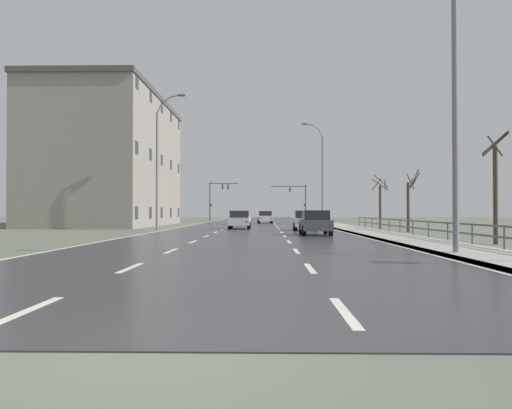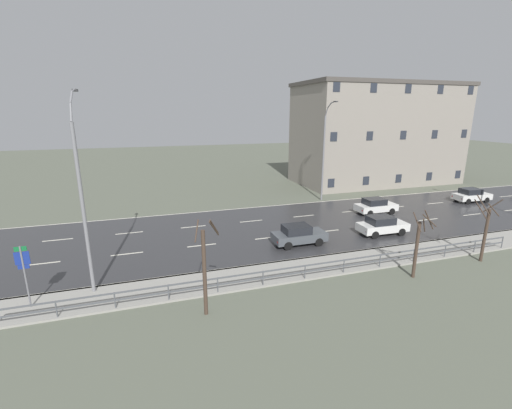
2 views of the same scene
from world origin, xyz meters
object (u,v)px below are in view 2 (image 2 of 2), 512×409
object	(u,v)px
street_lamp_left_bank	(324,153)
brick_building	(377,134)
car_near_left	(471,195)
car_near_right	(299,235)
street_lamp_foreground	(82,199)
car_far_right	(376,206)
car_mid_centre	(382,225)
highway_sign	(24,269)

from	to	relation	value
street_lamp_left_bank	brick_building	xyz separation A→B (m)	(-7.87, 12.60, 1.49)
car_near_left	car_near_right	distance (m)	24.88
street_lamp_left_bank	brick_building	distance (m)	14.93
street_lamp_foreground	street_lamp_left_bank	bearing A→B (deg)	123.54
car_near_left	car_far_right	xyz separation A→B (m)	(0.62, -13.24, 0.00)
brick_building	car_mid_centre	bearing A→B (deg)	-34.17
car_near_right	brick_building	size ratio (longest dim) A/B	0.18
car_far_right	car_near_right	world-z (taller)	same
highway_sign	street_lamp_left_bank	bearing A→B (deg)	121.97
car_near_left	street_lamp_foreground	bearing A→B (deg)	-73.27
car_near_right	brick_building	world-z (taller)	brick_building
street_lamp_left_bank	car_far_right	bearing A→B (deg)	21.51
car_near_left	highway_sign	bearing A→B (deg)	-72.93
car_mid_centre	brick_building	xyz separation A→B (m)	(-19.68, 13.36, 6.11)
brick_building	car_far_right	bearing A→B (deg)	-35.10
street_lamp_left_bank	highway_sign	bearing A→B (deg)	-58.03
car_near_right	car_near_left	bearing A→B (deg)	104.08
street_lamp_left_bank	car_far_right	size ratio (longest dim) A/B	2.69
highway_sign	car_near_right	world-z (taller)	highway_sign
street_lamp_left_bank	car_near_right	xyz separation A→B (m)	(11.81, -8.36, -4.62)
car_near_right	car_far_right	bearing A→B (deg)	116.37
street_lamp_left_bank	car_near_right	distance (m)	15.19
highway_sign	car_far_right	distance (m)	29.52
highway_sign	car_near_right	size ratio (longest dim) A/B	0.85
car_near_right	brick_building	xyz separation A→B (m)	(-19.68, 20.96, 6.11)
street_lamp_foreground	brick_building	xyz separation A→B (m)	(-22.77, 35.08, 1.46)
car_far_right	brick_building	world-z (taller)	brick_building
car_mid_centre	street_lamp_foreground	bearing A→B (deg)	-80.50
car_mid_centre	brick_building	world-z (taller)	brick_building
highway_sign	brick_building	xyz separation A→B (m)	(-23.72, 38.00, 4.67)
street_lamp_foreground	highway_sign	distance (m)	4.45
car_near_left	car_mid_centre	distance (m)	17.59
street_lamp_left_bank	car_far_right	xyz separation A→B (m)	(6.45, 2.54, -4.62)
brick_building	street_lamp_foreground	bearing A→B (deg)	-57.01
street_lamp_left_bank	car_near_left	distance (m)	17.45
car_far_right	car_mid_centre	distance (m)	6.30
highway_sign	car_near_left	distance (m)	42.41
car_near_left	brick_building	xyz separation A→B (m)	(-13.69, -3.19, 6.11)
car_far_right	car_mid_centre	size ratio (longest dim) A/B	0.99
car_far_right	street_lamp_left_bank	bearing A→B (deg)	-158.35
car_far_right	car_near_right	distance (m)	12.15
street_lamp_foreground	car_far_right	xyz separation A→B (m)	(-8.45, 25.02, -4.65)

